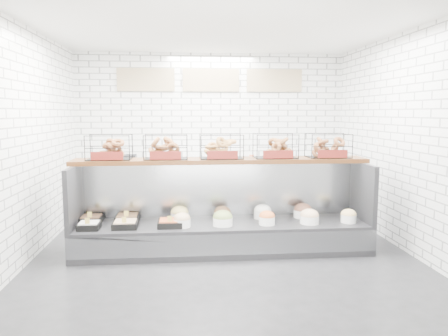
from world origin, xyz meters
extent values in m
plane|color=black|center=(0.00, 0.00, 0.00)|extent=(5.50, 5.50, 0.00)
cube|color=white|center=(0.00, 2.75, 1.50)|extent=(5.00, 0.02, 3.00)
cube|color=white|center=(-2.50, 0.00, 1.50)|extent=(0.02, 5.50, 3.00)
cube|color=white|center=(2.50, 0.00, 1.50)|extent=(0.02, 5.50, 3.00)
cube|color=white|center=(0.00, 0.00, 3.00)|extent=(5.00, 5.50, 0.02)
cube|color=tan|center=(-1.20, 2.72, 2.50)|extent=(1.05, 0.03, 0.42)
cube|color=tan|center=(0.00, 2.72, 2.50)|extent=(1.05, 0.03, 0.42)
cube|color=tan|center=(1.20, 2.72, 2.50)|extent=(1.05, 0.03, 0.42)
cube|color=black|center=(0.00, 0.30, 0.20)|extent=(4.00, 0.90, 0.40)
cube|color=#93969B|center=(0.00, -0.14, 0.22)|extent=(4.00, 0.03, 0.28)
cube|color=#93969B|center=(0.00, 0.71, 0.80)|extent=(4.00, 0.08, 0.80)
cube|color=black|center=(-1.97, 0.30, 0.80)|extent=(0.06, 0.90, 0.80)
cube|color=black|center=(1.97, 0.30, 0.80)|extent=(0.06, 0.90, 0.80)
cube|color=black|center=(-1.75, 0.11, 0.44)|extent=(0.27, 0.27, 0.08)
cube|color=silver|center=(-1.75, 0.11, 0.48)|extent=(0.23, 0.23, 0.04)
cube|color=gold|center=(-1.75, 0.01, 0.53)|extent=(0.06, 0.01, 0.08)
cube|color=black|center=(-1.80, 0.47, 0.44)|extent=(0.29, 0.29, 0.08)
cube|color=brown|center=(-1.80, 0.47, 0.48)|extent=(0.25, 0.25, 0.04)
cube|color=gold|center=(-1.80, 0.37, 0.53)|extent=(0.06, 0.01, 0.08)
cube|color=black|center=(-1.30, 0.14, 0.44)|extent=(0.32, 0.32, 0.08)
cube|color=tan|center=(-1.30, 0.14, 0.48)|extent=(0.27, 0.27, 0.04)
cube|color=gold|center=(-1.30, 0.03, 0.53)|extent=(0.06, 0.01, 0.08)
cube|color=black|center=(-1.31, 0.49, 0.44)|extent=(0.32, 0.32, 0.08)
cube|color=brown|center=(-1.31, 0.49, 0.48)|extent=(0.27, 0.27, 0.04)
cube|color=gold|center=(-1.31, 0.38, 0.53)|extent=(0.06, 0.01, 0.08)
cube|color=black|center=(-0.71, 0.15, 0.44)|extent=(0.32, 0.32, 0.08)
cube|color=#CB582B|center=(-0.71, 0.15, 0.48)|extent=(0.27, 0.27, 0.04)
cube|color=gold|center=(-0.71, 0.03, 0.53)|extent=(0.06, 0.01, 0.08)
cylinder|color=white|center=(-0.56, 0.11, 0.46)|extent=(0.23, 0.23, 0.11)
ellipsoid|color=tan|center=(-0.56, 0.11, 0.52)|extent=(0.22, 0.22, 0.16)
cylinder|color=white|center=(-0.59, 0.48, 0.46)|extent=(0.25, 0.25, 0.11)
ellipsoid|color=#DCC970|center=(-0.59, 0.48, 0.52)|extent=(0.25, 0.25, 0.17)
cylinder|color=white|center=(-0.01, 0.13, 0.46)|extent=(0.27, 0.27, 0.11)
ellipsoid|color=olive|center=(-0.01, 0.13, 0.52)|extent=(0.26, 0.26, 0.18)
cylinder|color=white|center=(0.01, 0.44, 0.46)|extent=(0.24, 0.24, 0.11)
ellipsoid|color=brown|center=(0.01, 0.44, 0.52)|extent=(0.24, 0.24, 0.17)
cylinder|color=white|center=(0.58, 0.13, 0.46)|extent=(0.22, 0.22, 0.11)
ellipsoid|color=#D3642C|center=(0.58, 0.13, 0.52)|extent=(0.22, 0.22, 0.15)
cylinder|color=white|center=(0.59, 0.48, 0.46)|extent=(0.25, 0.25, 0.11)
ellipsoid|color=silver|center=(0.59, 0.48, 0.52)|extent=(0.25, 0.25, 0.17)
cylinder|color=white|center=(1.17, 0.13, 0.46)|extent=(0.26, 0.26, 0.11)
ellipsoid|color=#D5AB83|center=(1.17, 0.13, 0.52)|extent=(0.25, 0.25, 0.18)
cylinder|color=white|center=(1.17, 0.48, 0.46)|extent=(0.26, 0.26, 0.11)
ellipsoid|color=brown|center=(1.17, 0.48, 0.52)|extent=(0.26, 0.26, 0.18)
cylinder|color=white|center=(1.72, 0.14, 0.46)|extent=(0.21, 0.21, 0.11)
ellipsoid|color=#E8C376|center=(1.72, 0.14, 0.52)|extent=(0.21, 0.21, 0.15)
cube|color=#3B1E0C|center=(0.00, 0.52, 1.23)|extent=(4.10, 0.50, 0.06)
cube|color=black|center=(-1.53, 0.52, 1.43)|extent=(0.60, 0.38, 0.34)
cube|color=#611712|center=(-1.53, 0.32, 1.33)|extent=(0.42, 0.02, 0.11)
cube|color=black|center=(-0.77, 0.52, 1.43)|extent=(0.60, 0.38, 0.34)
cube|color=#611712|center=(-0.77, 0.32, 1.33)|extent=(0.42, 0.02, 0.11)
cube|color=black|center=(0.00, 0.52, 1.43)|extent=(0.60, 0.38, 0.34)
cube|color=#611712|center=(0.00, 0.32, 1.33)|extent=(0.42, 0.02, 0.11)
cube|color=black|center=(0.77, 0.52, 1.43)|extent=(0.60, 0.38, 0.34)
cube|color=#611712|center=(0.77, 0.32, 1.33)|extent=(0.42, 0.02, 0.11)
cube|color=black|center=(1.53, 0.52, 1.43)|extent=(0.60, 0.38, 0.34)
cube|color=#611712|center=(1.53, 0.32, 1.33)|extent=(0.42, 0.02, 0.11)
cube|color=#93969B|center=(0.00, 2.43, 0.45)|extent=(4.00, 0.60, 0.90)
cube|color=black|center=(-1.58, 2.45, 1.02)|extent=(0.40, 0.30, 0.24)
cube|color=silver|center=(-0.58, 2.48, 0.99)|extent=(0.35, 0.28, 0.18)
cylinder|color=#CD5A33|center=(0.73, 2.42, 1.01)|extent=(0.09, 0.09, 0.22)
cube|color=black|center=(1.24, 2.43, 1.05)|extent=(0.30, 0.30, 0.30)
camera|label=1|loc=(-0.53, -5.53, 1.90)|focal=35.00mm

